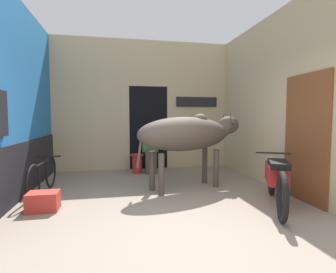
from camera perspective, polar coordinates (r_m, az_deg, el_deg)
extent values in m
plane|color=gray|center=(3.39, 2.25, -19.99)|extent=(30.00, 30.00, 0.00)
cube|color=#236BAD|center=(5.31, -30.06, 7.17)|extent=(0.18, 4.03, 3.44)
cube|color=black|center=(5.35, -28.56, -6.12)|extent=(0.03, 4.03, 0.96)
cube|color=#C6B289|center=(7.31, -5.52, 15.51)|extent=(4.66, 0.18, 1.21)
cube|color=#C6B289|center=(7.16, -16.26, 1.77)|extent=(1.95, 0.18, 2.22)
cube|color=#C6B289|center=(7.47, 6.02, 2.00)|extent=(1.68, 0.18, 2.22)
cube|color=black|center=(7.55, -4.67, 2.03)|extent=(1.03, 0.90, 2.22)
cube|color=black|center=(7.37, 6.27, 7.51)|extent=(1.16, 0.03, 0.27)
cube|color=#C6B289|center=(5.94, 20.94, 7.07)|extent=(0.18, 4.03, 3.44)
cube|color=brown|center=(4.83, 27.83, -0.35)|extent=(0.05, 1.00, 2.10)
ellipsoid|color=#4C4238|center=(5.07, 3.75, 0.57)|extent=(2.10, 1.25, 0.66)
ellipsoid|color=#4C4238|center=(5.25, 6.98, 3.64)|extent=(0.38, 0.36, 0.24)
cylinder|color=#4C4238|center=(5.60, 11.68, 1.37)|extent=(0.51, 0.43, 0.44)
ellipsoid|color=#4C4238|center=(5.71, 13.02, 2.45)|extent=(0.58, 0.45, 0.37)
cylinder|color=#4C4238|center=(4.66, -6.15, -2.69)|extent=(0.14, 0.08, 0.68)
cylinder|color=#4C4238|center=(5.65, 7.99, -6.20)|extent=(0.11, 0.11, 0.75)
cylinder|color=#4C4238|center=(5.35, 10.43, -6.81)|extent=(0.11, 0.11, 0.75)
cylinder|color=#4C4238|center=(5.03, -3.46, -7.45)|extent=(0.11, 0.11, 0.75)
cylinder|color=#4C4238|center=(4.70, -1.47, -8.29)|extent=(0.11, 0.11, 0.75)
cone|color=#473D33|center=(5.78, 11.83, 3.87)|extent=(0.12, 0.18, 0.25)
cone|color=#473D33|center=(5.58, 13.57, 3.84)|extent=(0.12, 0.18, 0.25)
torus|color=black|center=(3.86, 23.62, -11.93)|extent=(0.38, 0.64, 0.68)
torus|color=black|center=(5.12, 21.61, -7.95)|extent=(0.38, 0.64, 0.68)
cube|color=maroon|center=(4.45, 22.53, -7.41)|extent=(0.57, 0.77, 0.28)
cube|color=black|center=(4.23, 22.91, -5.54)|extent=(0.49, 0.63, 0.09)
cylinder|color=black|center=(4.91, 21.91, -3.35)|extent=(0.53, 0.29, 0.03)
sphere|color=silver|center=(5.02, 21.75, -4.96)|extent=(0.15, 0.15, 0.15)
torus|color=black|center=(4.82, -27.24, -9.14)|extent=(0.06, 0.64, 0.64)
torus|color=black|center=(5.73, -24.15, -6.97)|extent=(0.06, 0.64, 0.64)
cylinder|color=black|center=(5.23, -25.65, -5.22)|extent=(0.06, 0.80, 0.03)
cylinder|color=black|center=(5.60, -24.49, -3.97)|extent=(0.44, 0.05, 0.03)
cube|color=brown|center=(6.53, -3.74, -6.01)|extent=(0.27, 0.14, 0.47)
cube|color=brown|center=(6.58, -3.85, -3.41)|extent=(0.27, 0.32, 0.11)
cube|color=#386B42|center=(6.62, -3.94, -1.13)|extent=(0.38, 0.20, 0.51)
sphere|color=tan|center=(6.59, -3.96, 1.96)|extent=(0.20, 0.20, 0.20)
cylinder|color=red|center=(6.64, -6.71, -6.02)|extent=(0.24, 0.24, 0.44)
cylinder|color=red|center=(6.60, -6.73, -3.99)|extent=(0.35, 0.35, 0.04)
cube|color=red|center=(4.43, -25.52, -12.62)|extent=(0.44, 0.32, 0.28)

